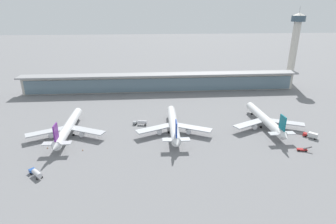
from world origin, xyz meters
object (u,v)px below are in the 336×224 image
object	(u,v)px
airliner_centre_stand	(173,124)
service_truck_by_tail_grey	(141,122)
safety_cone_charlie	(83,150)
service_truck_near_nose_red	(311,135)
control_tower	(295,43)
airliner_left_stand	(68,127)
service_truck_under_wing_blue	(36,173)
safety_cone_bravo	(47,148)
airliner_right_stand	(265,120)
service_truck_mid_apron_red	(302,149)
safety_cone_alpha	(55,148)

from	to	relation	value
airliner_centre_stand	service_truck_by_tail_grey	size ratio (longest dim) A/B	6.31
airliner_centre_stand	safety_cone_charlie	bearing A→B (deg)	-158.86
service_truck_near_nose_red	control_tower	size ratio (longest dim) A/B	0.10
airliner_left_stand	control_tower	size ratio (longest dim) A/B	0.83
service_truck_under_wing_blue	control_tower	xyz separation A→B (m)	(182.03, 140.31, 35.25)
service_truck_near_nose_red	safety_cone_bravo	size ratio (longest dim) A/B	9.88
airliner_centre_stand	service_truck_under_wing_blue	size ratio (longest dim) A/B	7.21
airliner_left_stand	control_tower	world-z (taller)	control_tower
service_truck_by_tail_grey	safety_cone_charlie	world-z (taller)	service_truck_by_tail_grey
service_truck_near_nose_red	control_tower	xyz separation A→B (m)	(44.57, 114.36, 35.27)
service_truck_near_nose_red	safety_cone_charlie	xyz separation A→B (m)	(-122.42, -4.68, -1.37)
safety_cone_charlie	airliner_right_stand	bearing A→B (deg)	11.72
airliner_right_stand	safety_cone_bravo	distance (m)	122.62
service_truck_under_wing_blue	safety_cone_charlie	world-z (taller)	service_truck_under_wing_blue
airliner_left_stand	service_truck_mid_apron_red	xyz separation A→B (m)	(121.28, -28.10, -3.90)
airliner_centre_stand	safety_cone_bravo	distance (m)	67.82
service_truck_near_nose_red	service_truck_mid_apron_red	distance (m)	18.56
service_truck_by_tail_grey	safety_cone_bravo	xyz separation A→B (m)	(-47.13, -26.39, -1.39)
service_truck_by_tail_grey	service_truck_mid_apron_red	bearing A→B (deg)	-25.76
safety_cone_alpha	service_truck_by_tail_grey	bearing A→B (deg)	31.66
airliner_left_stand	safety_cone_bravo	xyz separation A→B (m)	(-7.10, -15.29, -4.39)
safety_cone_charlie	safety_cone_alpha	bearing A→B (deg)	165.85
service_truck_near_nose_red	service_truck_mid_apron_red	world-z (taller)	service_truck_near_nose_red
service_truck_near_nose_red	safety_cone_alpha	distance (m)	136.83
airliner_right_stand	safety_cone_alpha	size ratio (longest dim) A/B	80.04
service_truck_mid_apron_red	safety_cone_alpha	size ratio (longest dim) A/B	9.89
service_truck_mid_apron_red	service_truck_by_tail_grey	bearing A→B (deg)	154.24
service_truck_mid_apron_red	safety_cone_alpha	bearing A→B (deg)	174.19
service_truck_near_nose_red	service_truck_mid_apron_red	xyz separation A→B (m)	(-12.50, -13.69, -0.88)
service_truck_by_tail_grey	safety_cone_charlie	bearing A→B (deg)	-133.52
airliner_centre_stand	control_tower	world-z (taller)	control_tower
service_truck_mid_apron_red	safety_cone_bravo	xyz separation A→B (m)	(-128.38, 12.81, -0.49)
safety_cone_bravo	airliner_centre_stand	bearing A→B (deg)	12.47
control_tower	safety_cone_charlie	xyz separation A→B (m)	(-167.00, -119.04, -36.64)
airliner_left_stand	service_truck_under_wing_blue	xyz separation A→B (m)	(-3.68, -40.36, -3.00)
service_truck_by_tail_grey	safety_cone_alpha	xyz separation A→B (m)	(-43.08, -26.57, -1.39)
safety_cone_bravo	safety_cone_alpha	bearing A→B (deg)	-2.44
control_tower	safety_cone_bravo	distance (m)	221.39
airliner_left_stand	control_tower	xyz separation A→B (m)	(178.35, 99.95, 32.25)
service_truck_under_wing_blue	safety_cone_alpha	world-z (taller)	service_truck_under_wing_blue
safety_cone_alpha	safety_cone_charlie	world-z (taller)	same
service_truck_near_nose_red	safety_cone_alpha	xyz separation A→B (m)	(-136.82, -1.05, -1.37)
airliner_left_stand	safety_cone_alpha	size ratio (longest dim) A/B	79.98
airliner_right_stand	service_truck_mid_apron_red	xyz separation A→B (m)	(7.10, -30.34, -3.90)
airliner_left_stand	service_truck_near_nose_red	world-z (taller)	airliner_left_stand
service_truck_by_tail_grey	control_tower	size ratio (longest dim) A/B	0.13
service_truck_mid_apron_red	safety_cone_alpha	world-z (taller)	service_truck_mid_apron_red
service_truck_near_nose_red	service_truck_by_tail_grey	xyz separation A→B (m)	(-93.75, 25.52, 0.02)
airliner_right_stand	safety_cone_bravo	size ratio (longest dim) A/B	80.04
service_truck_near_nose_red	safety_cone_bravo	world-z (taller)	service_truck_near_nose_red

